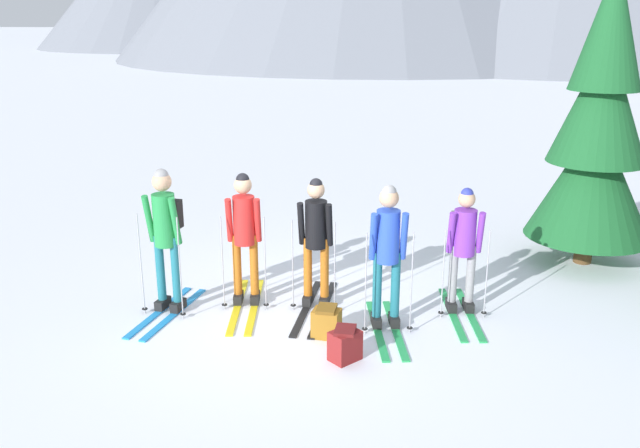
{
  "coord_description": "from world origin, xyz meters",
  "views": [
    {
      "loc": [
        1.68,
        -7.68,
        3.63
      ],
      "look_at": [
        0.23,
        0.47,
        1.05
      ],
      "focal_mm": 37.6,
      "sensor_mm": 36.0,
      "label": 1
    }
  ],
  "objects_px": {
    "skier_in_purple": "(464,244)",
    "backpack_on_snow_front": "(326,322)",
    "pine_tree_mid": "(598,131)",
    "skier_in_green": "(166,231)",
    "skier_in_red": "(245,231)",
    "skier_in_black": "(316,236)",
    "backpack_on_snow_beside": "(345,344)",
    "skier_in_blue": "(388,251)"
  },
  "relations": [
    {
      "from": "skier_in_green",
      "to": "pine_tree_mid",
      "type": "bearing_deg",
      "value": 26.46
    },
    {
      "from": "skier_in_red",
      "to": "skier_in_purple",
      "type": "bearing_deg",
      "value": 5.13
    },
    {
      "from": "skier_in_green",
      "to": "skier_in_purple",
      "type": "distance_m",
      "value": 3.72
    },
    {
      "from": "skier_in_green",
      "to": "skier_in_red",
      "type": "distance_m",
      "value": 0.98
    },
    {
      "from": "skier_in_black",
      "to": "skier_in_blue",
      "type": "xyz_separation_m",
      "value": [
        0.94,
        -0.48,
        0.03
      ]
    },
    {
      "from": "skier_in_black",
      "to": "skier_in_blue",
      "type": "height_order",
      "value": "skier_in_blue"
    },
    {
      "from": "skier_in_purple",
      "to": "backpack_on_snow_front",
      "type": "height_order",
      "value": "skier_in_purple"
    },
    {
      "from": "skier_in_purple",
      "to": "pine_tree_mid",
      "type": "height_order",
      "value": "pine_tree_mid"
    },
    {
      "from": "skier_in_purple",
      "to": "backpack_on_snow_front",
      "type": "xyz_separation_m",
      "value": [
        -1.56,
        -1.02,
        -0.73
      ]
    },
    {
      "from": "skier_in_green",
      "to": "skier_in_black",
      "type": "distance_m",
      "value": 1.89
    },
    {
      "from": "skier_in_blue",
      "to": "backpack_on_snow_beside",
      "type": "bearing_deg",
      "value": -112.37
    },
    {
      "from": "pine_tree_mid",
      "to": "skier_in_black",
      "type": "bearing_deg",
      "value": -148.51
    },
    {
      "from": "skier_in_red",
      "to": "skier_in_blue",
      "type": "bearing_deg",
      "value": -11.75
    },
    {
      "from": "pine_tree_mid",
      "to": "backpack_on_snow_front",
      "type": "height_order",
      "value": "pine_tree_mid"
    },
    {
      "from": "skier_in_purple",
      "to": "pine_tree_mid",
      "type": "bearing_deg",
      "value": 48.42
    },
    {
      "from": "skier_in_black",
      "to": "backpack_on_snow_beside",
      "type": "distance_m",
      "value": 1.69
    },
    {
      "from": "skier_in_purple",
      "to": "backpack_on_snow_front",
      "type": "distance_m",
      "value": 2.0
    },
    {
      "from": "skier_in_green",
      "to": "skier_in_purple",
      "type": "relative_size",
      "value": 1.14
    },
    {
      "from": "skier_in_green",
      "to": "backpack_on_snow_beside",
      "type": "xyz_separation_m",
      "value": [
        2.39,
        -0.91,
        -0.89
      ]
    },
    {
      "from": "pine_tree_mid",
      "to": "backpack_on_snow_front",
      "type": "distance_m",
      "value": 5.04
    },
    {
      "from": "skier_in_red",
      "to": "pine_tree_mid",
      "type": "relative_size",
      "value": 0.4
    },
    {
      "from": "skier_in_black",
      "to": "backpack_on_snow_front",
      "type": "xyz_separation_m",
      "value": [
        0.28,
        -0.87,
        -0.77
      ]
    },
    {
      "from": "backpack_on_snow_front",
      "to": "skier_in_blue",
      "type": "bearing_deg",
      "value": 30.15
    },
    {
      "from": "pine_tree_mid",
      "to": "backpack_on_snow_front",
      "type": "bearing_deg",
      "value": -137.61
    },
    {
      "from": "skier_in_black",
      "to": "backpack_on_snow_front",
      "type": "height_order",
      "value": "skier_in_black"
    },
    {
      "from": "pine_tree_mid",
      "to": "backpack_on_snow_beside",
      "type": "xyz_separation_m",
      "value": [
        -3.17,
        -3.68,
        -1.84
      ]
    },
    {
      "from": "skier_in_blue",
      "to": "backpack_on_snow_beside",
      "type": "height_order",
      "value": "skier_in_blue"
    },
    {
      "from": "skier_in_red",
      "to": "backpack_on_snow_front",
      "type": "xyz_separation_m",
      "value": [
        1.2,
        -0.77,
        -0.81
      ]
    },
    {
      "from": "skier_in_red",
      "to": "skier_in_black",
      "type": "bearing_deg",
      "value": 6.06
    },
    {
      "from": "skier_in_green",
      "to": "skier_in_red",
      "type": "relative_size",
      "value": 1.06
    },
    {
      "from": "skier_in_red",
      "to": "skier_in_green",
      "type": "bearing_deg",
      "value": -157.26
    },
    {
      "from": "skier_in_green",
      "to": "skier_in_black",
      "type": "relative_size",
      "value": 1.06
    },
    {
      "from": "skier_in_black",
      "to": "skier_in_blue",
      "type": "distance_m",
      "value": 1.06
    },
    {
      "from": "skier_in_green",
      "to": "backpack_on_snow_front",
      "type": "distance_m",
      "value": 2.31
    },
    {
      "from": "skier_in_green",
      "to": "backpack_on_snow_beside",
      "type": "relative_size",
      "value": 4.67
    },
    {
      "from": "pine_tree_mid",
      "to": "backpack_on_snow_front",
      "type": "relative_size",
      "value": 11.64
    },
    {
      "from": "skier_in_purple",
      "to": "backpack_on_snow_front",
      "type": "relative_size",
      "value": 4.3
    },
    {
      "from": "backpack_on_snow_front",
      "to": "backpack_on_snow_beside",
      "type": "xyz_separation_m",
      "value": [
        0.29,
        -0.51,
        0.0
      ]
    },
    {
      "from": "skier_in_black",
      "to": "backpack_on_snow_beside",
      "type": "height_order",
      "value": "skier_in_black"
    },
    {
      "from": "skier_in_black",
      "to": "backpack_on_snow_front",
      "type": "bearing_deg",
      "value": -72.12
    },
    {
      "from": "backpack_on_snow_front",
      "to": "skier_in_red",
      "type": "bearing_deg",
      "value": 147.15
    },
    {
      "from": "backpack_on_snow_front",
      "to": "backpack_on_snow_beside",
      "type": "bearing_deg",
      "value": -60.31
    }
  ]
}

